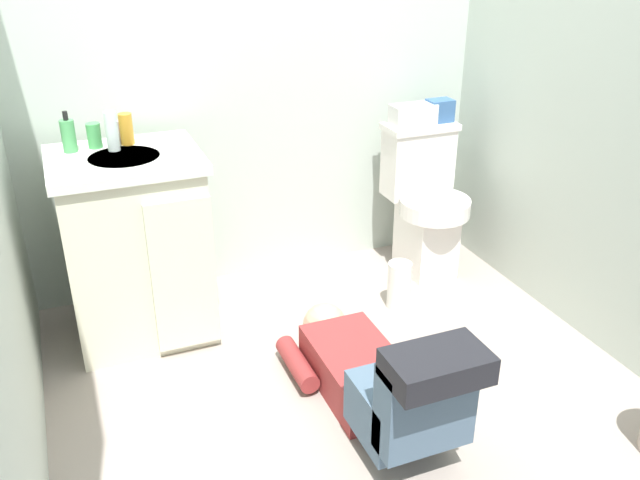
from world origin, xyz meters
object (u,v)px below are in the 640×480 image
object	(u,v)px
toilet	(424,202)
faucet	(117,133)
bottle_amber	(126,129)
toiletry_bag	(440,111)
bottle_green	(94,136)
soap_dispenser	(68,135)
tissue_box	(413,115)
person_plumber	(377,378)
bottle_clear	(112,131)
paper_towel_roll	(399,285)
vanity_cabinet	(136,246)

from	to	relation	value
toilet	faucet	world-z (taller)	faucet
toilet	bottle_amber	xyz separation A→B (m)	(-1.41, 0.07, 0.52)
toiletry_bag	bottle_green	size ratio (longest dim) A/B	1.22
toilet	soap_dispenser	size ratio (longest dim) A/B	4.52
tissue_box	toilet	bearing A→B (deg)	-63.57
person_plumber	bottle_green	xyz separation A→B (m)	(-0.79, 1.06, 0.69)
toiletry_bag	bottle_clear	xyz separation A→B (m)	(-1.57, -0.09, 0.09)
tissue_box	toiletry_bag	size ratio (longest dim) A/B	1.77
tissue_box	soap_dispenser	size ratio (longest dim) A/B	1.33
bottle_green	paper_towel_roll	bearing A→B (deg)	-17.49
tissue_box	bottle_amber	xyz separation A→B (m)	(-1.36, -0.02, 0.08)
vanity_cabinet	bottle_amber	world-z (taller)	bottle_amber
vanity_cabinet	paper_towel_roll	distance (m)	1.21
bottle_clear	paper_towel_roll	bearing A→B (deg)	-15.51
toiletry_bag	soap_dispenser	bearing A→B (deg)	-178.76
toiletry_bag	bottle_amber	size ratio (longest dim) A/B	0.96
toiletry_bag	paper_towel_roll	size ratio (longest dim) A/B	0.54
toilet	soap_dispenser	distance (m)	1.72
toiletry_bag	faucet	bearing A→B (deg)	-179.35
person_plumber	paper_towel_roll	size ratio (longest dim) A/B	4.64
toiletry_bag	soap_dispenser	distance (m)	1.74
soap_dispenser	bottle_amber	bearing A→B (deg)	3.99
toiletry_bag	bottle_green	xyz separation A→B (m)	(-1.64, -0.02, 0.07)
person_plumber	paper_towel_roll	xyz separation A→B (m)	(0.45, 0.67, -0.06)
bottle_clear	toilet	bearing A→B (deg)	-0.19
person_plumber	bottle_amber	world-z (taller)	bottle_amber
tissue_box	toiletry_bag	world-z (taller)	toiletry_bag
faucet	toiletry_bag	bearing A→B (deg)	0.65
toilet	bottle_green	bearing A→B (deg)	177.39
vanity_cabinet	toiletry_bag	size ratio (longest dim) A/B	6.61
toilet	toiletry_bag	distance (m)	0.46
soap_dispenser	bottle_clear	distance (m)	0.17
bottle_green	bottle_clear	bearing A→B (deg)	-44.19
faucet	paper_towel_roll	xyz separation A→B (m)	(1.14, -0.39, -0.76)
bottle_amber	tissue_box	bearing A→B (deg)	0.92
soap_dispenser	toiletry_bag	bearing A→B (deg)	1.24
bottle_green	toilet	bearing A→B (deg)	-2.61
person_plumber	paper_towel_roll	bearing A→B (deg)	56.30
toilet	vanity_cabinet	xyz separation A→B (m)	(-1.44, -0.07, 0.05)
faucet	soap_dispenser	xyz separation A→B (m)	(-0.19, -0.02, 0.02)
soap_dispenser	bottle_clear	bearing A→B (deg)	-16.20
toiletry_bag	paper_towel_roll	distance (m)	0.90
vanity_cabinet	bottle_amber	size ratio (longest dim) A/B	6.33
toilet	vanity_cabinet	distance (m)	1.44
toiletry_bag	bottle_amber	bearing A→B (deg)	-179.17
bottle_amber	paper_towel_roll	distance (m)	1.40
bottle_green	paper_towel_roll	size ratio (longest dim) A/B	0.44
paper_towel_roll	faucet	bearing A→B (deg)	161.06
toiletry_bag	tissue_box	bearing A→B (deg)	180.00
vanity_cabinet	toiletry_bag	world-z (taller)	toiletry_bag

